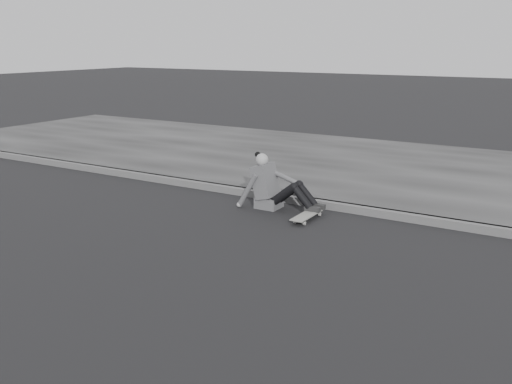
% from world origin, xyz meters
% --- Properties ---
extents(ground, '(80.00, 80.00, 0.00)m').
position_xyz_m(ground, '(0.00, 0.00, 0.00)').
color(ground, black).
rests_on(ground, ground).
extents(curb, '(24.00, 0.16, 0.12)m').
position_xyz_m(curb, '(0.00, 2.58, 0.06)').
color(curb, '#505050').
rests_on(curb, ground).
extents(sidewalk, '(24.00, 6.00, 0.12)m').
position_xyz_m(sidewalk, '(0.00, 5.60, 0.06)').
color(sidewalk, '#323232').
rests_on(sidewalk, ground).
extents(skateboard, '(0.20, 0.78, 0.09)m').
position_xyz_m(skateboard, '(-0.64, 1.89, 0.07)').
color(skateboard, '#A3A29D').
rests_on(skateboard, ground).
extents(seated_woman, '(1.38, 0.46, 0.88)m').
position_xyz_m(seated_woman, '(-1.37, 2.13, 0.36)').
color(seated_woman, '#4C4C4E').
rests_on(seated_woman, ground).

